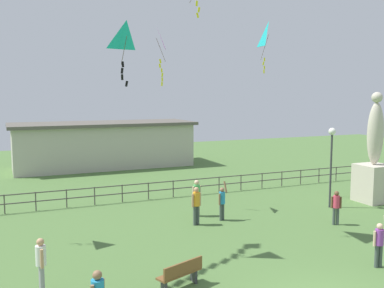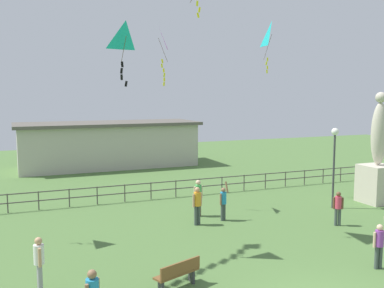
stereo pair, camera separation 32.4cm
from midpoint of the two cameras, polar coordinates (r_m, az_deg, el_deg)
statue_monument at (r=25.29m, az=23.32°, el=-2.76°), size 1.59×1.59×5.86m
lamppost at (r=23.10m, az=18.40°, el=-0.69°), size 0.36×0.36×4.07m
park_bench at (r=13.51m, az=-1.12°, el=-16.47°), size 1.55×0.91×0.85m
person_1 at (r=20.80m, az=1.26°, el=-6.70°), size 0.50×0.32×1.74m
person_3 at (r=20.19m, az=4.55°, el=-7.41°), size 0.48×0.29×1.79m
person_4 at (r=19.44m, az=1.17°, el=-7.70°), size 0.50×0.31×1.70m
person_5 at (r=16.05m, az=23.69°, el=-11.66°), size 0.46×0.31×1.77m
person_6 at (r=13.86m, az=-18.60°, el=-14.13°), size 0.30×0.49×1.62m
person_7 at (r=20.44m, az=18.89°, el=-7.65°), size 0.41×0.28×1.52m
kite_0 at (r=25.09m, az=10.67°, el=13.65°), size 0.74×0.80×2.83m
kite_2 at (r=21.85m, az=-3.92°, el=13.27°), size 0.79×0.99×2.88m
kite_6 at (r=15.42m, az=-7.97°, el=13.42°), size 0.86×0.80×2.17m
waterfront_railing at (r=24.27m, az=-4.69°, el=-5.72°), size 36.04×0.06×0.95m
pavilion_building at (r=35.57m, az=-10.57°, el=-0.02°), size 14.16×5.33×3.55m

